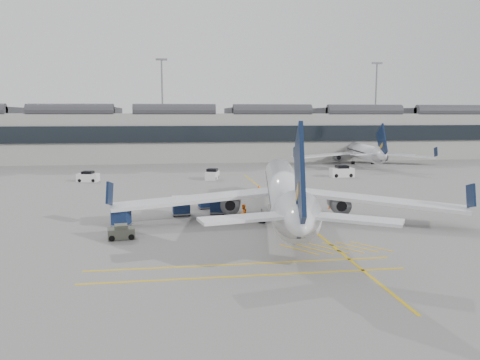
{
  "coord_description": "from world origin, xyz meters",
  "views": [
    {
      "loc": [
        -2.82,
        -41.83,
        10.51
      ],
      "look_at": [
        4.03,
        4.89,
        4.0
      ],
      "focal_mm": 35.0,
      "sensor_mm": 36.0,
      "label": 1
    }
  ],
  "objects": [
    {
      "name": "terminal",
      "position": [
        0.0,
        71.93,
        6.14
      ],
      "size": [
        200.0,
        20.45,
        12.4
      ],
      "color": "#9E9E99",
      "rests_on": "ground"
    },
    {
      "name": "belt_loader",
      "position": [
        9.57,
        8.93,
        0.5
      ],
      "size": [
        4.33,
        2.18,
        1.71
      ],
      "rotation": [
        0.0,
        0.0,
        0.25
      ],
      "color": "silver",
      "rests_on": "ground"
    },
    {
      "name": "service_van_left",
      "position": [
        -16.2,
        35.27,
        0.76
      ],
      "size": [
        3.58,
        2.28,
        1.7
      ],
      "rotation": [
        0.0,
        0.0,
        -0.2
      ],
      "color": "silver",
      "rests_on": "ground"
    },
    {
      "name": "safety_cone_engine",
      "position": [
        14.9,
        8.49,
        0.25
      ],
      "size": [
        0.37,
        0.37,
        0.51
      ],
      "primitive_type": "cone",
      "color": "#F24C0A",
      "rests_on": "ground"
    },
    {
      "name": "safety_cone_nose",
      "position": [
        9.62,
        24.33,
        0.25
      ],
      "size": [
        0.36,
        0.36,
        0.51
      ],
      "primitive_type": "cone",
      "color": "#F24C0A",
      "rests_on": "ground"
    },
    {
      "name": "service_van_right",
      "position": [
        26.28,
        35.03,
        0.9
      ],
      "size": [
        3.94,
        2.01,
        2.02
      ],
      "rotation": [
        0.0,
        0.0,
        -0.01
      ],
      "color": "silver",
      "rests_on": "ground"
    },
    {
      "name": "baggage_cart_d",
      "position": [
        -7.71,
        3.01,
        0.96
      ],
      "size": [
        2.02,
        1.81,
        1.79
      ],
      "rotation": [
        0.0,
        0.0,
        -0.27
      ],
      "color": "gray",
      "rests_on": "ground"
    },
    {
      "name": "ground",
      "position": [
        0.0,
        0.0,
        0.0
      ],
      "size": [
        220.0,
        220.0,
        0.0
      ],
      "primitive_type": "plane",
      "color": "gray",
      "rests_on": "ground"
    },
    {
      "name": "apron_markings",
      "position": [
        10.0,
        10.0,
        0.01
      ],
      "size": [
        0.25,
        60.0,
        0.01
      ],
      "primitive_type": "cube",
      "color": "gold",
      "rests_on": "ground"
    },
    {
      "name": "ramp_agent_b",
      "position": [
        4.07,
        2.88,
        0.92
      ],
      "size": [
        1.14,
        1.1,
        1.85
      ],
      "primitive_type": "imported",
      "rotation": [
        0.0,
        0.0,
        3.79
      ],
      "color": "orange",
      "rests_on": "ground"
    },
    {
      "name": "ramp_agent_a",
      "position": [
        3.84,
        9.96,
        0.81
      ],
      "size": [
        0.69,
        0.56,
        1.63
      ],
      "primitive_type": "imported",
      "rotation": [
        0.0,
        0.0,
        0.32
      ],
      "color": "#E24E0B",
      "rests_on": "ground"
    },
    {
      "name": "service_van_mid",
      "position": [
        3.78,
        34.97,
        0.8
      ],
      "size": [
        2.7,
        3.85,
        1.79
      ],
      "rotation": [
        0.0,
        0.0,
        1.27
      ],
      "color": "silver",
      "rests_on": "ground"
    },
    {
      "name": "airliner_main",
      "position": [
        8.55,
        3.81,
        2.99
      ],
      "size": [
        34.46,
        37.97,
        10.18
      ],
      "rotation": [
        0.0,
        0.0,
        -0.18
      ],
      "color": "silver",
      "rests_on": "ground"
    },
    {
      "name": "baggage_cart_a",
      "position": [
        0.85,
        10.59,
        0.86
      ],
      "size": [
        1.75,
        1.55,
        1.6
      ],
      "rotation": [
        0.0,
        0.0,
        0.22
      ],
      "color": "gray",
      "rests_on": "ground"
    },
    {
      "name": "airliner_far",
      "position": [
        38.57,
        56.09,
        2.68
      ],
      "size": [
        31.2,
        34.29,
        9.14
      ],
      "rotation": [
        0.0,
        0.0,
        -0.13
      ],
      "color": "silver",
      "rests_on": "ground"
    },
    {
      "name": "baggage_cart_b",
      "position": [
        2.02,
        7.56,
        0.93
      ],
      "size": [
        1.96,
        1.76,
        1.73
      ],
      "rotation": [
        0.0,
        0.0,
        -0.28
      ],
      "color": "gray",
      "rests_on": "ground"
    },
    {
      "name": "pushback_tug",
      "position": [
        -7.25,
        -1.62,
        0.56
      ],
      "size": [
        2.41,
        1.68,
        1.25
      ],
      "rotation": [
        0.0,
        0.0,
        0.15
      ],
      "color": "#4F5346",
      "rests_on": "ground"
    },
    {
      "name": "baggage_cart_c",
      "position": [
        -1.93,
        7.33,
        1.08
      ],
      "size": [
        2.03,
        1.73,
        2.01
      ],
      "rotation": [
        0.0,
        0.0,
        0.08
      ],
      "color": "gray",
      "rests_on": "ground"
    },
    {
      "name": "light_masts",
      "position": [
        -1.67,
        86.0,
        14.49
      ],
      "size": [
        113.0,
        0.6,
        25.45
      ],
      "color": "slate",
      "rests_on": "ground"
    }
  ]
}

